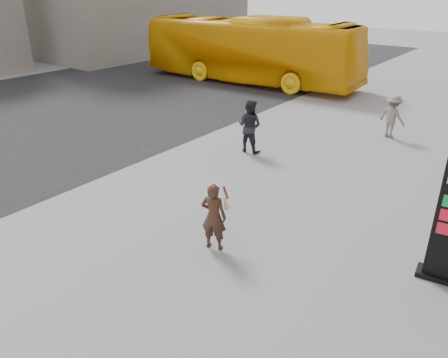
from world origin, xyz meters
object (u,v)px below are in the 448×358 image
Objects in this scene: bus at (249,50)px; pedestrian_b at (392,116)px; woman at (214,216)px; pedestrian_a at (249,126)px.

bus reaches higher than pedestrian_b.
bus is 10.96m from pedestrian_b.
woman is 17.35m from bus.
woman is 0.87× the size of pedestrian_a.
pedestrian_a reaches higher than woman.
pedestrian_b is (3.39, 4.42, -0.10)m from pedestrian_a.
pedestrian_a is 1.12× the size of pedestrian_b.
bus is at bearing -9.67° from pedestrian_b.
bus is 8.05× the size of pedestrian_b.
bus reaches higher than woman.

